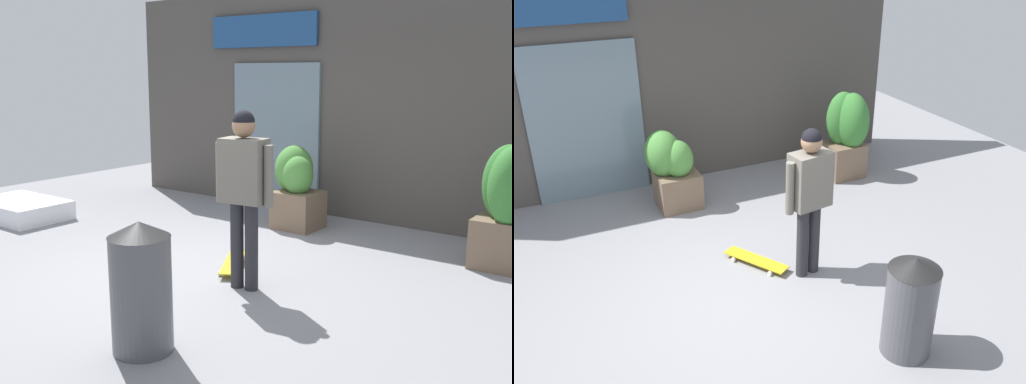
# 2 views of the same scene
# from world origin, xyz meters

# --- Properties ---
(ground_plane) EXTENTS (12.00, 12.00, 0.00)m
(ground_plane) POSITION_xyz_m (0.00, 0.00, 0.00)
(ground_plane) COLOR gray
(building_facade) EXTENTS (7.67, 0.31, 3.26)m
(building_facade) POSITION_xyz_m (-0.04, 3.30, 1.62)
(building_facade) COLOR #4C4742
(building_facade) RESTS_ON ground_plane
(skateboarder) EXTENTS (0.61, 0.32, 1.73)m
(skateboarder) POSITION_xyz_m (0.75, 0.07, 1.06)
(skateboarder) COLOR #28282D
(skateboarder) RESTS_ON ground_plane
(skateboard) EXTENTS (0.57, 0.79, 0.08)m
(skateboard) POSITION_xyz_m (0.29, 0.46, 0.06)
(skateboard) COLOR gold
(skateboard) RESTS_ON ground_plane
(planter_box_left) EXTENTS (0.68, 0.67, 1.10)m
(planter_box_left) POSITION_xyz_m (-0.13, 2.34, 0.57)
(planter_box_left) COLOR brown
(planter_box_left) RESTS_ON ground_plane
(planter_box_right) EXTENTS (0.60, 0.65, 1.34)m
(planter_box_right) POSITION_xyz_m (2.61, 2.19, 0.74)
(planter_box_right) COLOR brown
(planter_box_right) RESTS_ON ground_plane
(trash_bin) EXTENTS (0.47, 0.47, 1.01)m
(trash_bin) POSITION_xyz_m (0.95, -1.44, 0.51)
(trash_bin) COLOR #4C4C51
(trash_bin) RESTS_ON ground_plane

